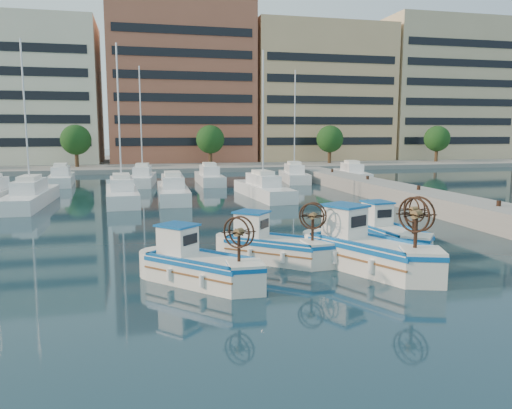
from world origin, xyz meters
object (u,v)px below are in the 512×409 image
(fishing_boat_a, at_px, (198,264))
(fishing_boat_d, at_px, (388,233))
(fishing_boat_b, at_px, (272,244))
(fishing_boat_c, at_px, (367,248))

(fishing_boat_a, xyz_separation_m, fishing_boat_d, (8.86, 3.16, 0.02))
(fishing_boat_b, relative_size, fishing_boat_d, 0.95)
(fishing_boat_c, xyz_separation_m, fishing_boat_d, (2.45, 2.91, -0.12))
(fishing_boat_a, xyz_separation_m, fishing_boat_b, (3.25, 2.28, 0.00))
(fishing_boat_a, bearing_deg, fishing_boat_c, -41.26)
(fishing_boat_a, distance_m, fishing_boat_c, 6.41)
(fishing_boat_a, bearing_deg, fishing_boat_b, -8.40)
(fishing_boat_c, relative_size, fishing_boat_d, 1.19)
(fishing_boat_b, distance_m, fishing_boat_c, 3.76)
(fishing_boat_c, bearing_deg, fishing_boat_a, 156.38)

